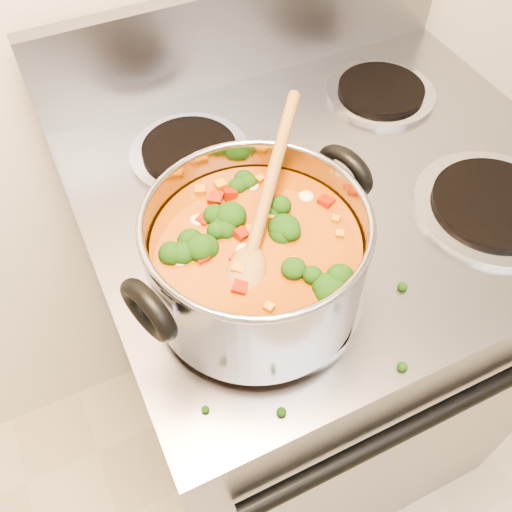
{
  "coord_description": "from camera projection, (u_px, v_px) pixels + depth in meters",
  "views": [
    {
      "loc": [
        -0.4,
        0.67,
        1.51
      ],
      "look_at": [
        -0.24,
        1.02,
        1.01
      ],
      "focal_mm": 40.0,
      "sensor_mm": 36.0,
      "label": 1
    }
  ],
  "objects": [
    {
      "name": "stockpot",
      "position": [
        256.0,
        261.0,
        0.64
      ],
      "size": [
        0.31,
        0.25,
        0.15
      ],
      "rotation": [
        0.0,
        0.0,
        0.3
      ],
      "color": "#929299",
      "rests_on": "electric_range"
    },
    {
      "name": "cooktop_crumbs",
      "position": [
        226.0,
        303.0,
        0.7
      ],
      "size": [
        0.29,
        0.38,
        0.01
      ],
      "color": "black",
      "rests_on": "electric_range"
    },
    {
      "name": "wooden_spoon",
      "position": [
        259.0,
        223.0,
        0.61
      ],
      "size": [
        0.19,
        0.22,
        0.08
      ],
      "rotation": [
        0.0,
        0.0,
        0.88
      ],
      "color": "brown",
      "rests_on": "stockpot"
    },
    {
      "name": "electric_range",
      "position": [
        311.0,
        334.0,
        1.2
      ],
      "size": [
        0.73,
        0.66,
        1.08
      ],
      "color": "gray",
      "rests_on": "ground"
    }
  ]
}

